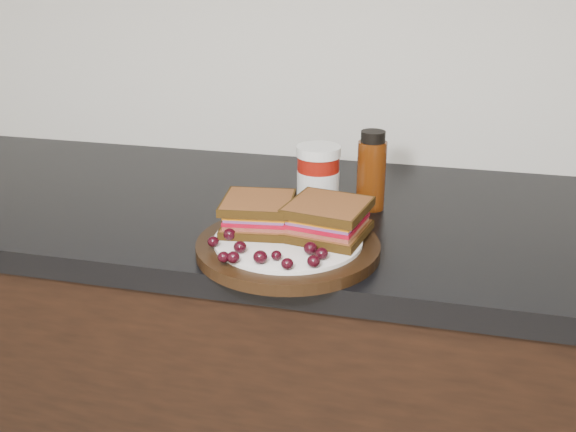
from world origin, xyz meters
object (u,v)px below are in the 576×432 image
plate (288,247)px  oil_bottle (371,170)px  condiment_jar (318,178)px  sandwich_left (258,214)px

plate → oil_bottle: (0.10, 0.22, 0.06)m
plate → oil_bottle: bearing=65.9°
plate → condiment_jar: bearing=88.1°
sandwich_left → condiment_jar: condiment_jar is taller
condiment_jar → oil_bottle: (0.09, 0.02, 0.01)m
oil_bottle → sandwich_left: bearing=-128.2°
oil_bottle → plate: bearing=-114.1°
sandwich_left → condiment_jar: size_ratio=0.94×
plate → sandwich_left: size_ratio=2.59×
plate → oil_bottle: oil_bottle is taller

